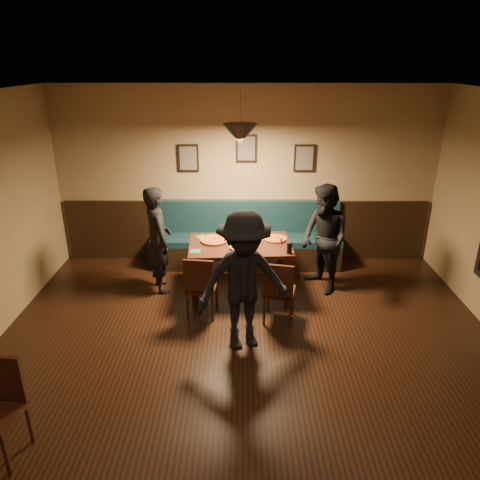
{
  "coord_description": "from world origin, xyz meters",
  "views": [
    {
      "loc": [
        -0.06,
        -3.46,
        3.14
      ],
      "look_at": [
        -0.09,
        1.93,
        0.95
      ],
      "focal_mm": 33.63,
      "sensor_mm": 36.0,
      "label": 1
    }
  ],
  "objects_px": {
    "diner_right": "(324,239)",
    "soda_glass": "(289,248)",
    "booth_bench": "(246,236)",
    "diner_front": "(244,282)",
    "diner_left": "(158,240)",
    "chair_near_right": "(279,290)",
    "tabasco_bottle": "(281,241)",
    "dining_table": "(240,268)",
    "chair_near_left": "(202,285)"
  },
  "relations": [
    {
      "from": "booth_bench",
      "to": "diner_right",
      "type": "bearing_deg",
      "value": -37.13
    },
    {
      "from": "chair_near_right",
      "to": "tabasco_bottle",
      "type": "relative_size",
      "value": 8.08
    },
    {
      "from": "diner_front",
      "to": "soda_glass",
      "type": "relative_size",
      "value": 10.65
    },
    {
      "from": "diner_left",
      "to": "soda_glass",
      "type": "height_order",
      "value": "diner_left"
    },
    {
      "from": "dining_table",
      "to": "diner_front",
      "type": "bearing_deg",
      "value": -91.15
    },
    {
      "from": "chair_near_right",
      "to": "soda_glass",
      "type": "distance_m",
      "value": 0.6
    },
    {
      "from": "chair_near_right",
      "to": "chair_near_left",
      "type": "bearing_deg",
      "value": -176.05
    },
    {
      "from": "chair_near_left",
      "to": "booth_bench",
      "type": "bearing_deg",
      "value": 75.91
    },
    {
      "from": "diner_front",
      "to": "tabasco_bottle",
      "type": "xyz_separation_m",
      "value": [
        0.52,
        1.27,
        -0.02
      ]
    },
    {
      "from": "diner_right",
      "to": "diner_left",
      "type": "bearing_deg",
      "value": -114.89
    },
    {
      "from": "tabasco_bottle",
      "to": "diner_front",
      "type": "bearing_deg",
      "value": -112.1
    },
    {
      "from": "booth_bench",
      "to": "dining_table",
      "type": "distance_m",
      "value": 0.93
    },
    {
      "from": "chair_near_left",
      "to": "diner_left",
      "type": "distance_m",
      "value": 1.02
    },
    {
      "from": "booth_bench",
      "to": "tabasco_bottle",
      "type": "relative_size",
      "value": 28.35
    },
    {
      "from": "diner_left",
      "to": "chair_near_left",
      "type": "bearing_deg",
      "value": -159.33
    },
    {
      "from": "chair_near_left",
      "to": "chair_near_right",
      "type": "distance_m",
      "value": 1.0
    },
    {
      "from": "diner_front",
      "to": "soda_glass",
      "type": "distance_m",
      "value": 1.13
    },
    {
      "from": "dining_table",
      "to": "soda_glass",
      "type": "xyz_separation_m",
      "value": [
        0.65,
        -0.33,
        0.45
      ]
    },
    {
      "from": "booth_bench",
      "to": "diner_right",
      "type": "xyz_separation_m",
      "value": [
        1.09,
        -0.82,
        0.28
      ]
    },
    {
      "from": "chair_near_right",
      "to": "diner_front",
      "type": "distance_m",
      "value": 0.81
    },
    {
      "from": "chair_near_right",
      "to": "diner_left",
      "type": "distance_m",
      "value": 1.88
    },
    {
      "from": "diner_front",
      "to": "tabasco_bottle",
      "type": "distance_m",
      "value": 1.37
    },
    {
      "from": "chair_near_right",
      "to": "diner_front",
      "type": "relative_size",
      "value": 0.52
    },
    {
      "from": "tabasco_bottle",
      "to": "dining_table",
      "type": "bearing_deg",
      "value": 178.94
    },
    {
      "from": "diner_left",
      "to": "diner_right",
      "type": "height_order",
      "value": "diner_right"
    },
    {
      "from": "diner_right",
      "to": "soda_glass",
      "type": "distance_m",
      "value": 0.68
    },
    {
      "from": "dining_table",
      "to": "tabasco_bottle",
      "type": "height_order",
      "value": "tabasco_bottle"
    },
    {
      "from": "dining_table",
      "to": "chair_near_right",
      "type": "bearing_deg",
      "value": -59.39
    },
    {
      "from": "diner_right",
      "to": "soda_glass",
      "type": "height_order",
      "value": "diner_right"
    },
    {
      "from": "diner_left",
      "to": "chair_near_right",
      "type": "bearing_deg",
      "value": -139.9
    },
    {
      "from": "chair_near_left",
      "to": "diner_front",
      "type": "xyz_separation_m",
      "value": [
        0.54,
        -0.69,
        0.4
      ]
    },
    {
      "from": "diner_right",
      "to": "booth_bench",
      "type": "bearing_deg",
      "value": -152.04
    },
    {
      "from": "diner_right",
      "to": "soda_glass",
      "type": "bearing_deg",
      "value": -76.5
    },
    {
      "from": "tabasco_bottle",
      "to": "soda_glass",
      "type": "bearing_deg",
      "value": -75.62
    },
    {
      "from": "chair_near_left",
      "to": "chair_near_right",
      "type": "height_order",
      "value": "chair_near_right"
    },
    {
      "from": "booth_bench",
      "to": "diner_right",
      "type": "relative_size",
      "value": 1.92
    },
    {
      "from": "soda_glass",
      "to": "tabasco_bottle",
      "type": "xyz_separation_m",
      "value": [
        -0.08,
        0.31,
        -0.02
      ]
    },
    {
      "from": "chair_near_left",
      "to": "tabasco_bottle",
      "type": "height_order",
      "value": "tabasco_bottle"
    },
    {
      "from": "chair_near_right",
      "to": "soda_glass",
      "type": "height_order",
      "value": "soda_glass"
    },
    {
      "from": "dining_table",
      "to": "tabasco_bottle",
      "type": "xyz_separation_m",
      "value": [
        0.57,
        -0.01,
        0.43
      ]
    },
    {
      "from": "diner_left",
      "to": "diner_right",
      "type": "bearing_deg",
      "value": -113.09
    },
    {
      "from": "dining_table",
      "to": "diner_left",
      "type": "relative_size",
      "value": 0.91
    },
    {
      "from": "booth_bench",
      "to": "chair_near_right",
      "type": "xyz_separation_m",
      "value": [
        0.41,
        -1.66,
        -0.07
      ]
    },
    {
      "from": "diner_left",
      "to": "diner_front",
      "type": "height_order",
      "value": "diner_front"
    },
    {
      "from": "dining_table",
      "to": "soda_glass",
      "type": "bearing_deg",
      "value": -30.03
    },
    {
      "from": "booth_bench",
      "to": "soda_glass",
      "type": "height_order",
      "value": "booth_bench"
    },
    {
      "from": "chair_near_right",
      "to": "diner_left",
      "type": "height_order",
      "value": "diner_left"
    },
    {
      "from": "dining_table",
      "to": "diner_left",
      "type": "distance_m",
      "value": 1.22
    },
    {
      "from": "chair_near_right",
      "to": "soda_glass",
      "type": "bearing_deg",
      "value": 82.39
    },
    {
      "from": "diner_front",
      "to": "tabasco_bottle",
      "type": "bearing_deg",
      "value": 50.55
    }
  ]
}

